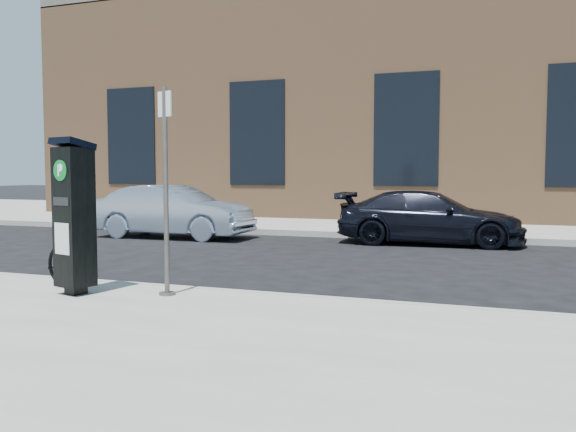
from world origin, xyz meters
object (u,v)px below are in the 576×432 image
at_px(sign_pole, 166,193).
at_px(car_silver, 173,211).
at_px(parking_kiosk, 74,214).
at_px(bike_rack, 64,265).
at_px(car_dark, 430,218).

distance_m(sign_pole, car_silver, 8.26).
xyz_separation_m(parking_kiosk, sign_pole, (1.10, 0.35, 0.27)).
distance_m(sign_pole, bike_rack, 1.84).
distance_m(parking_kiosk, car_silver, 8.06).
bearing_deg(parking_kiosk, car_silver, 127.71).
bearing_deg(car_silver, sign_pole, -150.54).
bearing_deg(bike_rack, sign_pole, 7.76).
relative_size(parking_kiosk, sign_pole, 0.76).
relative_size(sign_pole, car_silver, 0.62).
height_order(sign_pole, bike_rack, sign_pole).
relative_size(car_silver, car_dark, 0.96).
height_order(sign_pole, car_silver, sign_pole).
height_order(parking_kiosk, bike_rack, parking_kiosk).
relative_size(sign_pole, car_dark, 0.60).
distance_m(parking_kiosk, bike_rack, 0.91).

